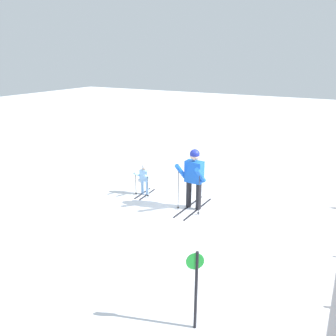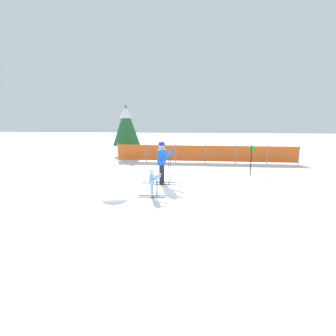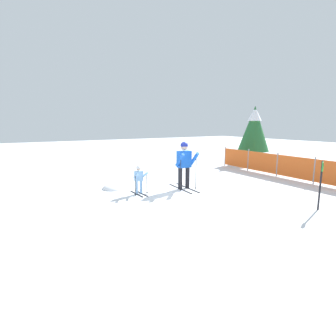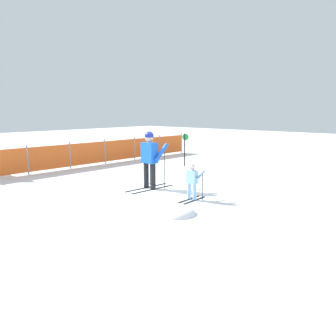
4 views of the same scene
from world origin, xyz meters
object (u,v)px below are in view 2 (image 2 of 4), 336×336
skier_adult (162,159)px  trail_marker (251,157)px  safety_fence (205,153)px  conifer_far (126,124)px  skier_child (152,180)px

skier_adult → trail_marker: size_ratio=1.25×
safety_fence → conifer_far: bearing=155.2°
trail_marker → skier_child: bearing=-139.2°
safety_fence → conifer_far: conifer_far is taller
safety_fence → skier_adult: bearing=-112.9°
trail_marker → safety_fence: bearing=121.8°
safety_fence → trail_marker: (1.92, -3.10, 0.32)m
skier_child → safety_fence: (2.28, 6.72, -0.03)m
skier_adult → safety_fence: skier_adult is taller
skier_child → trail_marker: 5.56m
skier_child → conifer_far: size_ratio=0.29×
skier_child → conifer_far: (-2.98, 9.15, 1.57)m
skier_adult → skier_child: (-0.19, -1.77, -0.47)m
trail_marker → conifer_far: bearing=142.4°
skier_adult → conifer_far: bearing=117.1°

